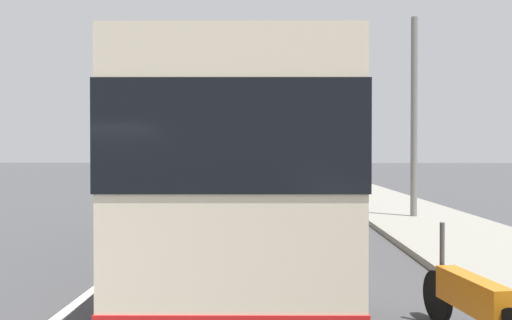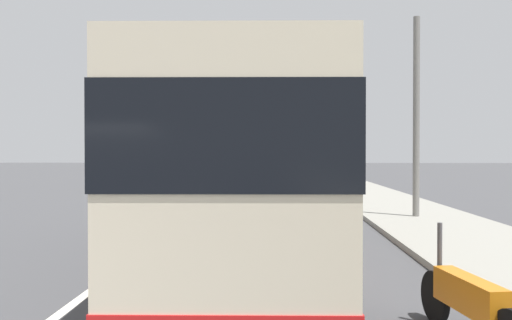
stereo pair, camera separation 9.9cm
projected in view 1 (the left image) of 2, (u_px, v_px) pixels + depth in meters
The scene contains 9 objects.
sidewalk_curb at pixel (488, 249), 11.35m from camera, with size 110.00×3.60×0.14m, color gray.
lane_divider_line at pixel (145, 250), 11.56m from camera, with size 110.00×0.16×0.01m, color silver.
coach_bus at pixel (245, 165), 10.38m from camera, with size 11.46×2.79×3.31m.
motorcycle_far_end at pixel (472, 302), 5.84m from camera, with size 2.27×0.44×1.28m.
car_far_distant at pixel (176, 176), 31.72m from camera, with size 4.68×1.98×1.52m.
car_side_street at pixel (273, 169), 46.61m from camera, with size 4.14×2.11×1.56m.
car_oncoming at pixel (255, 178), 29.16m from camera, with size 4.70×1.84×1.51m.
car_behind_bus at pixel (265, 166), 57.74m from camera, with size 4.22×1.79×1.53m.
utility_pole at pixel (414, 119), 16.59m from camera, with size 0.21×0.21×6.40m, color slate.
Camera 1 is at (-1.46, -2.76, 2.14)m, focal length 37.06 mm.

